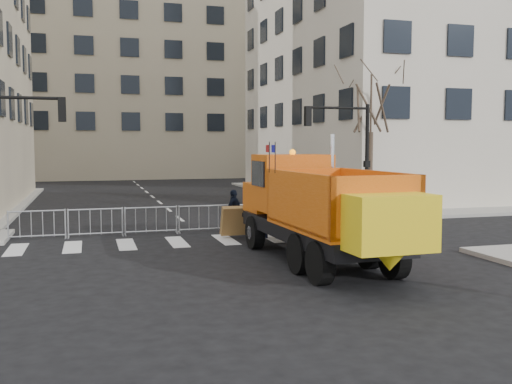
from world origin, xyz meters
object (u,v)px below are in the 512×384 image
object	(u,v)px
plow_truck	(319,206)
cop_c	(234,211)
cop_a	(276,212)
cop_b	(270,211)
newspaper_box	(380,210)

from	to	relation	value
plow_truck	cop_c	world-z (taller)	plow_truck
plow_truck	cop_a	size ratio (longest dim) A/B	5.92
cop_b	cop_c	xyz separation A→B (m)	(-1.01, 1.51, -0.14)
cop_b	cop_c	bearing A→B (deg)	-22.21
plow_truck	newspaper_box	xyz separation A→B (m)	(5.57, 6.52, -1.01)
cop_a	cop_b	size ratio (longest dim) A/B	0.83
cop_a	newspaper_box	distance (m)	5.04
cop_c	cop_b	bearing A→B (deg)	78.49
cop_c	newspaper_box	distance (m)	6.54
plow_truck	cop_a	bearing A→B (deg)	-7.50
newspaper_box	plow_truck	bearing A→B (deg)	-151.63
cop_c	newspaper_box	bearing A→B (deg)	135.81
cop_b	newspaper_box	size ratio (longest dim) A/B	1.84
cop_c	cop_a	bearing A→B (deg)	113.74
plow_truck	cop_c	size ratio (longest dim) A/B	5.76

